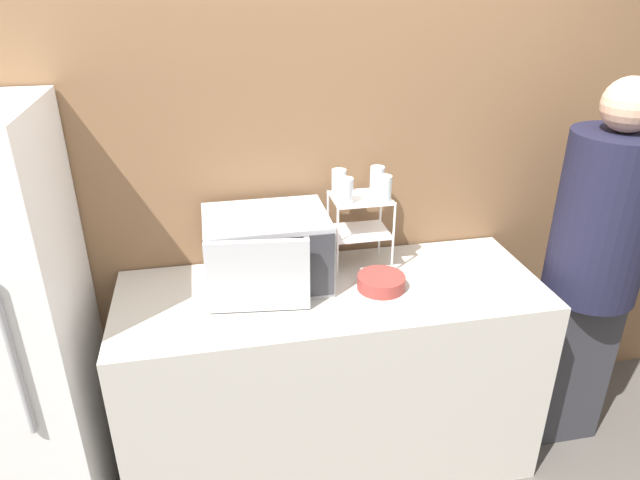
% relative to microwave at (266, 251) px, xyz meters
% --- Properties ---
extents(wall_back, '(8.00, 0.06, 2.60)m').
position_rel_microwave_xyz_m(wall_back, '(0.26, 0.28, 0.21)').
color(wall_back, brown).
rests_on(wall_back, ground_plane).
extents(counter, '(1.81, 0.68, 0.94)m').
position_rel_microwave_xyz_m(counter, '(0.26, -0.10, -0.62)').
color(counter, '#B7B2A8').
rests_on(counter, ground_plane).
extents(microwave, '(0.52, 0.45, 0.31)m').
position_rel_microwave_xyz_m(microwave, '(0.00, 0.00, 0.00)').
color(microwave, '#ADADB2').
rests_on(microwave, counter).
extents(dish_rack, '(0.26, 0.21, 0.33)m').
position_rel_microwave_xyz_m(dish_rack, '(0.43, 0.09, 0.08)').
color(dish_rack, white).
rests_on(dish_rack, counter).
extents(glass_front_left, '(0.06, 0.06, 0.11)m').
position_rel_microwave_xyz_m(glass_front_left, '(0.35, 0.03, 0.23)').
color(glass_front_left, silver).
rests_on(glass_front_left, dish_rack).
extents(glass_back_right, '(0.06, 0.06, 0.11)m').
position_rel_microwave_xyz_m(glass_back_right, '(0.52, 0.15, 0.23)').
color(glass_back_right, silver).
rests_on(glass_back_right, dish_rack).
extents(glass_front_right, '(0.06, 0.06, 0.11)m').
position_rel_microwave_xyz_m(glass_front_right, '(0.51, 0.03, 0.23)').
color(glass_front_right, silver).
rests_on(glass_front_right, dish_rack).
extents(glass_back_left, '(0.06, 0.06, 0.11)m').
position_rel_microwave_xyz_m(glass_back_left, '(0.34, 0.14, 0.23)').
color(glass_back_left, silver).
rests_on(glass_back_left, dish_rack).
extents(bowl, '(0.20, 0.20, 0.06)m').
position_rel_microwave_xyz_m(bowl, '(0.47, -0.14, -0.13)').
color(bowl, maroon).
rests_on(bowl, counter).
extents(person, '(0.40, 0.40, 1.79)m').
position_rel_microwave_xyz_m(person, '(1.45, -0.17, -0.10)').
color(person, '#2D2D33').
rests_on(person, ground_plane).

